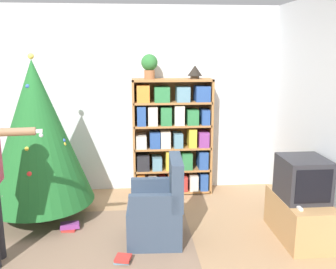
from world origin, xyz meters
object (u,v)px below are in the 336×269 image
at_px(bookshelf, 172,139).
at_px(armchair, 158,212).
at_px(christmas_tree, 37,133).
at_px(potted_plant, 149,65).
at_px(table_lamp, 195,71).
at_px(television, 303,178).

bearing_deg(bookshelf, armchair, -101.60).
height_order(bookshelf, christmas_tree, christmas_tree).
bearing_deg(potted_plant, christmas_tree, -152.53).
height_order(christmas_tree, armchair, christmas_tree).
xyz_separation_m(bookshelf, armchair, (-0.28, -1.39, -0.47)).
relative_size(armchair, potted_plant, 2.80).
xyz_separation_m(bookshelf, table_lamp, (0.31, 0.01, 0.93)).
distance_m(television, christmas_tree, 3.02).
distance_m(christmas_tree, table_lamp, 2.19).
xyz_separation_m(christmas_tree, potted_plant, (1.35, 0.70, 0.75)).
bearing_deg(bookshelf, potted_plant, 177.97).
relative_size(television, potted_plant, 1.52).
bearing_deg(christmas_tree, potted_plant, 27.47).
height_order(television, potted_plant, potted_plant).
distance_m(bookshelf, armchair, 1.49).
bearing_deg(table_lamp, potted_plant, 180.00).
relative_size(television, table_lamp, 2.50).
bearing_deg(television, bookshelf, 130.57).
bearing_deg(table_lamp, television, -57.52).
distance_m(bookshelf, table_lamp, 0.98).
bearing_deg(armchair, bookshelf, 170.98).
height_order(christmas_tree, table_lamp, christmas_tree).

